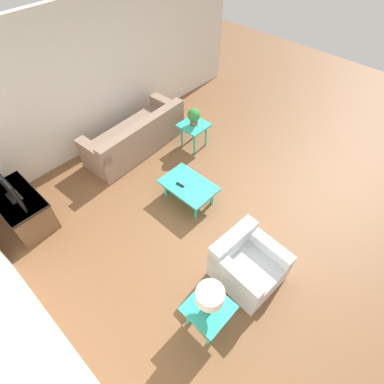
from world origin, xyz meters
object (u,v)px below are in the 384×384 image
object	(u,v)px
table_lamp	(210,297)
armchair	(246,264)
side_table_plant	(194,128)
sofa	(136,137)
side_table_lamp	(208,310)
tv_stand_chest	(22,208)
television	(6,186)
potted_plant	(194,116)
coffee_table	(189,186)

from	to	relation	value
table_lamp	armchair	bearing A→B (deg)	-86.30
table_lamp	side_table_plant	bearing A→B (deg)	-44.40
sofa	armchair	distance (m)	3.43
side_table_plant	side_table_lamp	distance (m)	3.65
armchair	tv_stand_chest	bearing A→B (deg)	121.44
television	potted_plant	bearing A→B (deg)	-102.03
coffee_table	tv_stand_chest	xyz separation A→B (m)	(1.66, 2.18, -0.02)
armchair	side_table_plant	size ratio (longest dim) A/B	1.71
television	armchair	bearing A→B (deg)	-152.55
armchair	television	distance (m)	3.72
coffee_table	television	xyz separation A→B (m)	(1.66, 2.19, 0.52)
television	side_table_plant	bearing A→B (deg)	-102.03
television	potted_plant	distance (m)	3.42
sofa	side_table_lamp	xyz separation A→B (m)	(-3.39, 1.67, 0.15)
armchair	television	xyz separation A→B (m)	(3.26, 1.69, 0.56)
tv_stand_chest	potted_plant	xyz separation A→B (m)	(-0.71, -3.34, 0.42)
tv_stand_chest	television	xyz separation A→B (m)	(0.00, 0.00, 0.55)
armchair	table_lamp	bearing A→B (deg)	-172.25
tv_stand_chest	coffee_table	bearing A→B (deg)	-127.30
tv_stand_chest	television	bearing A→B (deg)	90.00
armchair	television	bearing A→B (deg)	121.50
armchair	tv_stand_chest	xyz separation A→B (m)	(3.26, 1.69, 0.02)
side_table_lamp	potted_plant	world-z (taller)	potted_plant
sofa	television	world-z (taller)	television
armchair	side_table_plant	world-z (taller)	armchair
armchair	tv_stand_chest	distance (m)	3.67
side_table_lamp	television	world-z (taller)	television
coffee_table	table_lamp	xyz separation A→B (m)	(-1.65, 1.39, 0.52)
coffee_table	side_table_plant	world-z (taller)	side_table_plant
television	potted_plant	xyz separation A→B (m)	(-0.71, -3.35, -0.13)
side_table_lamp	potted_plant	xyz separation A→B (m)	(2.60, -2.55, 0.29)
side_table_plant	side_table_lamp	size ratio (longest dim) A/B	1.00
armchair	table_lamp	size ratio (longest dim) A/B	2.00
armchair	potted_plant	world-z (taller)	potted_plant
side_table_plant	table_lamp	xyz separation A→B (m)	(-2.60, 2.55, 0.41)
side_table_lamp	armchair	bearing A→B (deg)	-86.30
side_table_plant	television	xyz separation A→B (m)	(0.71, 3.35, 0.41)
sofa	potted_plant	world-z (taller)	potted_plant
sofa	side_table_plant	bearing A→B (deg)	134.71
side_table_lamp	television	bearing A→B (deg)	13.49
sofa	potted_plant	bearing A→B (deg)	134.71
coffee_table	sofa	bearing A→B (deg)	-9.26
potted_plant	side_table_lamp	bearing A→B (deg)	135.60
side_table_lamp	table_lamp	size ratio (longest dim) A/B	1.17
sofa	side_table_lamp	world-z (taller)	sofa
armchair	side_table_lamp	xyz separation A→B (m)	(-0.06, 0.90, 0.15)
armchair	coffee_table	distance (m)	1.67
coffee_table	side_table_lamp	bearing A→B (deg)	139.95
coffee_table	tv_stand_chest	world-z (taller)	tv_stand_chest
potted_plant	table_lamp	size ratio (longest dim) A/B	0.78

